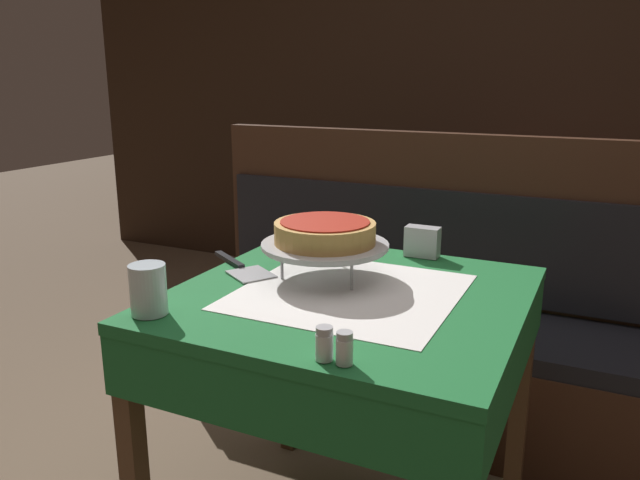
{
  "coord_description": "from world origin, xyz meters",
  "views": [
    {
      "loc": [
        0.57,
        -1.36,
        1.31
      ],
      "look_at": [
        -0.1,
        0.04,
        0.89
      ],
      "focal_mm": 35.0,
      "sensor_mm": 36.0,
      "label": 1
    }
  ],
  "objects_px": {
    "pepper_shaker": "(345,348)",
    "condiment_caddy": "(567,176)",
    "salt_shaker": "(324,344)",
    "dining_table_front": "(349,331)",
    "napkin_holder": "(422,242)",
    "pizza_pan_stand": "(325,247)",
    "water_glass_near": "(148,289)",
    "booth_bench": "(406,336)",
    "dining_table_rear": "(552,203)",
    "pizza_server": "(241,267)",
    "deep_dish_pizza": "(325,232)"
  },
  "relations": [
    {
      "from": "pizza_pan_stand",
      "to": "pepper_shaker",
      "type": "distance_m",
      "value": 0.51
    },
    {
      "from": "booth_bench",
      "to": "water_glass_near",
      "type": "xyz_separation_m",
      "value": [
        -0.25,
        -1.15,
        0.52
      ]
    },
    {
      "from": "dining_table_rear",
      "to": "napkin_holder",
      "type": "relative_size",
      "value": 8.41
    },
    {
      "from": "salt_shaker",
      "to": "condiment_caddy",
      "type": "xyz_separation_m",
      "value": [
        0.25,
        2.31,
        0.0
      ]
    },
    {
      "from": "pizza_pan_stand",
      "to": "salt_shaker",
      "type": "height_order",
      "value": "pizza_pan_stand"
    },
    {
      "from": "booth_bench",
      "to": "pepper_shaker",
      "type": "xyz_separation_m",
      "value": [
        0.25,
        -1.19,
        0.5
      ]
    },
    {
      "from": "booth_bench",
      "to": "pepper_shaker",
      "type": "height_order",
      "value": "booth_bench"
    },
    {
      "from": "pepper_shaker",
      "to": "condiment_caddy",
      "type": "distance_m",
      "value": 2.32
    },
    {
      "from": "deep_dish_pizza",
      "to": "pepper_shaker",
      "type": "distance_m",
      "value": 0.52
    },
    {
      "from": "pizza_pan_stand",
      "to": "condiment_caddy",
      "type": "height_order",
      "value": "condiment_caddy"
    },
    {
      "from": "dining_table_rear",
      "to": "pizza_pan_stand",
      "type": "distance_m",
      "value": 1.86
    },
    {
      "from": "pizza_pan_stand",
      "to": "condiment_caddy",
      "type": "bearing_deg",
      "value": 76.28
    },
    {
      "from": "water_glass_near",
      "to": "dining_table_rear",
      "type": "bearing_deg",
      "value": 73.52
    },
    {
      "from": "dining_table_rear",
      "to": "pepper_shaker",
      "type": "xyz_separation_m",
      "value": [
        -0.15,
        -2.25,
        0.13
      ]
    },
    {
      "from": "pizza_server",
      "to": "water_glass_near",
      "type": "relative_size",
      "value": 2.37
    },
    {
      "from": "booth_bench",
      "to": "pizza_server",
      "type": "relative_size",
      "value": 6.35
    },
    {
      "from": "deep_dish_pizza",
      "to": "salt_shaker",
      "type": "relative_size",
      "value": 3.97
    },
    {
      "from": "condiment_caddy",
      "to": "pepper_shaker",
      "type": "bearing_deg",
      "value": -95.1
    },
    {
      "from": "booth_bench",
      "to": "water_glass_near",
      "type": "distance_m",
      "value": 1.29
    },
    {
      "from": "dining_table_rear",
      "to": "condiment_caddy",
      "type": "xyz_separation_m",
      "value": [
        0.05,
        0.06,
        0.13
      ]
    },
    {
      "from": "deep_dish_pizza",
      "to": "pizza_server",
      "type": "bearing_deg",
      "value": -173.81
    },
    {
      "from": "dining_table_rear",
      "to": "pepper_shaker",
      "type": "height_order",
      "value": "pepper_shaker"
    },
    {
      "from": "dining_table_rear",
      "to": "napkin_holder",
      "type": "bearing_deg",
      "value": -98.64
    },
    {
      "from": "pizza_pan_stand",
      "to": "water_glass_near",
      "type": "height_order",
      "value": "water_glass_near"
    },
    {
      "from": "dining_table_rear",
      "to": "pepper_shaker",
      "type": "bearing_deg",
      "value": -93.9
    },
    {
      "from": "pizza_server",
      "to": "water_glass_near",
      "type": "distance_m",
      "value": 0.38
    },
    {
      "from": "dining_table_front",
      "to": "deep_dish_pizza",
      "type": "xyz_separation_m",
      "value": [
        -0.1,
        0.07,
        0.23
      ]
    },
    {
      "from": "salt_shaker",
      "to": "booth_bench",
      "type": "bearing_deg",
      "value": 99.84
    },
    {
      "from": "pizza_server",
      "to": "salt_shaker",
      "type": "relative_size",
      "value": 4.1
    },
    {
      "from": "dining_table_rear",
      "to": "pepper_shaker",
      "type": "distance_m",
      "value": 2.26
    },
    {
      "from": "pizza_pan_stand",
      "to": "water_glass_near",
      "type": "distance_m",
      "value": 0.48
    },
    {
      "from": "dining_table_front",
      "to": "napkin_holder",
      "type": "height_order",
      "value": "napkin_holder"
    },
    {
      "from": "dining_table_rear",
      "to": "pizza_pan_stand",
      "type": "relative_size",
      "value": 2.49
    },
    {
      "from": "deep_dish_pizza",
      "to": "dining_table_front",
      "type": "bearing_deg",
      "value": -34.26
    },
    {
      "from": "deep_dish_pizza",
      "to": "pepper_shaker",
      "type": "relative_size",
      "value": 4.13
    },
    {
      "from": "pizza_server",
      "to": "pepper_shaker",
      "type": "relative_size",
      "value": 4.26
    },
    {
      "from": "salt_shaker",
      "to": "condiment_caddy",
      "type": "relative_size",
      "value": 0.45
    },
    {
      "from": "pizza_server",
      "to": "napkin_holder",
      "type": "bearing_deg",
      "value": 38.55
    },
    {
      "from": "dining_table_front",
      "to": "dining_table_rear",
      "type": "height_order",
      "value": "dining_table_front"
    },
    {
      "from": "dining_table_rear",
      "to": "pizza_server",
      "type": "height_order",
      "value": "pizza_server"
    },
    {
      "from": "dining_table_front",
      "to": "napkin_holder",
      "type": "relative_size",
      "value": 8.46
    },
    {
      "from": "dining_table_front",
      "to": "condiment_caddy",
      "type": "bearing_deg",
      "value": 79.62
    },
    {
      "from": "booth_bench",
      "to": "condiment_caddy",
      "type": "relative_size",
      "value": 11.67
    },
    {
      "from": "pepper_shaker",
      "to": "condiment_caddy",
      "type": "relative_size",
      "value": 0.43
    },
    {
      "from": "pizza_server",
      "to": "dining_table_rear",
      "type": "bearing_deg",
      "value": 70.48
    },
    {
      "from": "dining_table_rear",
      "to": "pepper_shaker",
      "type": "relative_size",
      "value": 13.02
    },
    {
      "from": "dining_table_front",
      "to": "pepper_shaker",
      "type": "bearing_deg",
      "value": -68.56
    },
    {
      "from": "booth_bench",
      "to": "pizza_server",
      "type": "xyz_separation_m",
      "value": [
        -0.25,
        -0.77,
        0.47
      ]
    },
    {
      "from": "pizza_server",
      "to": "salt_shaker",
      "type": "xyz_separation_m",
      "value": [
        0.45,
        -0.42,
        0.03
      ]
    },
    {
      "from": "salt_shaker",
      "to": "pizza_pan_stand",
      "type": "bearing_deg",
      "value": 114.95
    }
  ]
}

